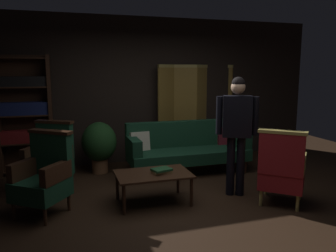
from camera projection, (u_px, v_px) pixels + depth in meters
ground_plane at (186, 205)px, 4.56m from camera, size 10.00×10.00×0.00m
back_wall at (143, 90)px, 6.63m from camera, size 7.20×0.10×2.80m
folding_screen at (203, 109)px, 7.01m from camera, size 2.08×0.54×1.90m
bookshelf at (25, 113)px, 5.82m from camera, size 0.90×0.32×2.05m
velvet_couch at (187, 146)px, 6.01m from camera, size 2.12×0.78×0.88m
coffee_table at (153, 176)px, 4.57m from camera, size 1.00×0.64×0.42m
armchair_gilt_accent at (282, 169)px, 4.50m from camera, size 0.82×0.82×1.04m
armchair_wing_left at (50, 159)px, 5.03m from camera, size 0.79×0.79×1.04m
armchair_wing_right at (44, 176)px, 4.22m from camera, size 0.81×0.81×1.04m
standing_figure at (237, 125)px, 4.77m from camera, size 0.54×0.36×1.70m
potted_plant at (99, 144)px, 5.91m from camera, size 0.61×0.61×0.90m
book_tan_leather at (162, 172)px, 4.56m from camera, size 0.27×0.20×0.03m
book_green_cloth at (162, 170)px, 4.55m from camera, size 0.29×0.25×0.03m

